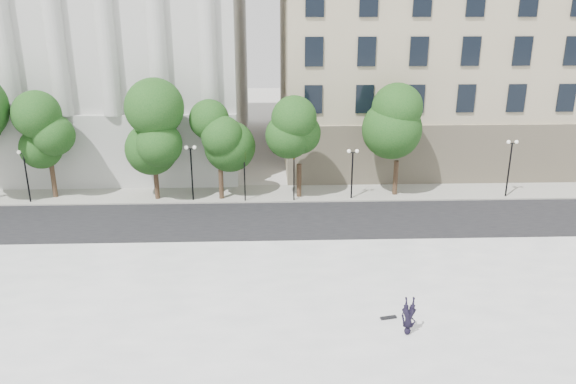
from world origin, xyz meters
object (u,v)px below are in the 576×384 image
(person_lying, at_px, (408,329))
(skateboard, at_px, (388,318))
(traffic_light_west, at_px, (244,155))
(traffic_light_east, at_px, (294,153))

(person_lying, xyz_separation_m, skateboard, (-0.59, 1.27, -0.20))
(person_lying, distance_m, skateboard, 1.42)
(traffic_light_west, relative_size, person_lying, 2.33)
(traffic_light_east, distance_m, person_lying, 19.29)
(traffic_light_east, bearing_deg, traffic_light_west, 180.00)
(traffic_light_west, bearing_deg, traffic_light_east, -0.00)
(traffic_light_west, distance_m, person_lying, 20.39)
(person_lying, bearing_deg, traffic_light_east, 106.95)
(person_lying, relative_size, skateboard, 2.32)
(traffic_light_west, relative_size, skateboard, 5.42)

